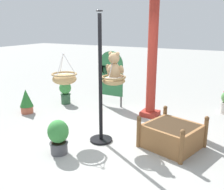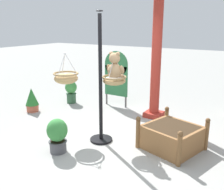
{
  "view_description": "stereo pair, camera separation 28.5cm",
  "coord_description": "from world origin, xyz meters",
  "px_view_note": "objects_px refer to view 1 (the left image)",
  "views": [
    {
      "loc": [
        2.2,
        -4.06,
        2.25
      ],
      "look_at": [
        -0.03,
        0.1,
        0.94
      ],
      "focal_mm": 41.54,
      "sensor_mm": 36.0,
      "label": 1
    },
    {
      "loc": [
        2.44,
        -3.92,
        2.25
      ],
      "look_at": [
        -0.03,
        0.1,
        0.94
      ],
      "focal_mm": 41.54,
      "sensor_mm": 36.0,
      "label": 2
    }
  ],
  "objects_px": {
    "teddy_bear": "(114,68)",
    "potted_plant_small_succulent": "(65,92)",
    "wooden_planter_box": "(172,135)",
    "greenhouse_pillar_right": "(152,57)",
    "display_pole_central": "(101,104)",
    "potted_plant_fern_front": "(58,136)",
    "hanging_basket_with_teddy": "(114,80)",
    "hanging_basket_left_high": "(64,78)",
    "potted_plant_tall_leafy": "(26,101)",
    "display_sign_board": "(111,74)"
  },
  "relations": [
    {
      "from": "teddy_bear",
      "to": "potted_plant_small_succulent",
      "type": "distance_m",
      "value": 2.9
    },
    {
      "from": "teddy_bear",
      "to": "wooden_planter_box",
      "type": "height_order",
      "value": "teddy_bear"
    },
    {
      "from": "greenhouse_pillar_right",
      "to": "display_pole_central",
      "type": "bearing_deg",
      "value": -100.99
    },
    {
      "from": "potted_plant_fern_front",
      "to": "potted_plant_small_succulent",
      "type": "height_order",
      "value": "potted_plant_small_succulent"
    },
    {
      "from": "display_pole_central",
      "to": "hanging_basket_with_teddy",
      "type": "bearing_deg",
      "value": 59.04
    },
    {
      "from": "display_pole_central",
      "to": "potted_plant_small_succulent",
      "type": "distance_m",
      "value": 2.76
    },
    {
      "from": "wooden_planter_box",
      "to": "potted_plant_fern_front",
      "type": "relative_size",
      "value": 1.89
    },
    {
      "from": "hanging_basket_left_high",
      "to": "teddy_bear",
      "type": "bearing_deg",
      "value": 18.77
    },
    {
      "from": "display_pole_central",
      "to": "teddy_bear",
      "type": "distance_m",
      "value": 0.73
    },
    {
      "from": "potted_plant_tall_leafy",
      "to": "display_sign_board",
      "type": "relative_size",
      "value": 0.41
    },
    {
      "from": "hanging_basket_left_high",
      "to": "potted_plant_fern_front",
      "type": "xyz_separation_m",
      "value": [
        0.41,
        -0.75,
        -0.86
      ]
    },
    {
      "from": "teddy_bear",
      "to": "display_sign_board",
      "type": "distance_m",
      "value": 2.19
    },
    {
      "from": "teddy_bear",
      "to": "potted_plant_fern_front",
      "type": "distance_m",
      "value": 1.63
    },
    {
      "from": "teddy_bear",
      "to": "display_pole_central",
      "type": "bearing_deg",
      "value": -118.63
    },
    {
      "from": "wooden_planter_box",
      "to": "potted_plant_small_succulent",
      "type": "relative_size",
      "value": 1.8
    },
    {
      "from": "display_pole_central",
      "to": "potted_plant_small_succulent",
      "type": "xyz_separation_m",
      "value": [
        -2.16,
        1.66,
        -0.41
      ]
    },
    {
      "from": "wooden_planter_box",
      "to": "display_sign_board",
      "type": "distance_m",
      "value": 2.88
    },
    {
      "from": "display_pole_central",
      "to": "teddy_bear",
      "type": "height_order",
      "value": "display_pole_central"
    },
    {
      "from": "display_pole_central",
      "to": "hanging_basket_left_high",
      "type": "relative_size",
      "value": 3.99
    },
    {
      "from": "hanging_basket_left_high",
      "to": "wooden_planter_box",
      "type": "height_order",
      "value": "hanging_basket_left_high"
    },
    {
      "from": "display_pole_central",
      "to": "potted_plant_tall_leafy",
      "type": "bearing_deg",
      "value": 168.33
    },
    {
      "from": "wooden_planter_box",
      "to": "potted_plant_tall_leafy",
      "type": "height_order",
      "value": "potted_plant_tall_leafy"
    },
    {
      "from": "teddy_bear",
      "to": "potted_plant_fern_front",
      "type": "xyz_separation_m",
      "value": [
        -0.55,
        -1.08,
        -1.1
      ]
    },
    {
      "from": "display_sign_board",
      "to": "hanging_basket_with_teddy",
      "type": "bearing_deg",
      "value": -60.26
    },
    {
      "from": "hanging_basket_left_high",
      "to": "hanging_basket_with_teddy",
      "type": "bearing_deg",
      "value": 17.42
    },
    {
      "from": "display_pole_central",
      "to": "teddy_bear",
      "type": "bearing_deg",
      "value": 61.37
    },
    {
      "from": "display_pole_central",
      "to": "potted_plant_fern_front",
      "type": "relative_size",
      "value": 3.94
    },
    {
      "from": "wooden_planter_box",
      "to": "potted_plant_small_succulent",
      "type": "bearing_deg",
      "value": 160.03
    },
    {
      "from": "greenhouse_pillar_right",
      "to": "potted_plant_tall_leafy",
      "type": "height_order",
      "value": "greenhouse_pillar_right"
    },
    {
      "from": "hanging_basket_left_high",
      "to": "display_sign_board",
      "type": "relative_size",
      "value": 0.4
    },
    {
      "from": "potted_plant_fern_front",
      "to": "potted_plant_tall_leafy",
      "type": "height_order",
      "value": "potted_plant_tall_leafy"
    },
    {
      "from": "display_pole_central",
      "to": "potted_plant_small_succulent",
      "type": "height_order",
      "value": "display_pole_central"
    },
    {
      "from": "hanging_basket_left_high",
      "to": "potted_plant_tall_leafy",
      "type": "height_order",
      "value": "hanging_basket_left_high"
    },
    {
      "from": "display_sign_board",
      "to": "potted_plant_small_succulent",
      "type": "bearing_deg",
      "value": -159.99
    },
    {
      "from": "potted_plant_small_succulent",
      "to": "display_pole_central",
      "type": "bearing_deg",
      "value": -37.44
    },
    {
      "from": "teddy_bear",
      "to": "hanging_basket_left_high",
      "type": "bearing_deg",
      "value": -161.23
    },
    {
      "from": "display_pole_central",
      "to": "teddy_bear",
      "type": "relative_size",
      "value": 4.57
    },
    {
      "from": "teddy_bear",
      "to": "potted_plant_fern_front",
      "type": "bearing_deg",
      "value": -117.01
    },
    {
      "from": "potted_plant_fern_front",
      "to": "display_pole_central",
      "type": "bearing_deg",
      "value": 63.56
    },
    {
      "from": "hanging_basket_left_high",
      "to": "greenhouse_pillar_right",
      "type": "xyz_separation_m",
      "value": [
        1.16,
        1.88,
        0.29
      ]
    },
    {
      "from": "potted_plant_fern_front",
      "to": "teddy_bear",
      "type": "bearing_deg",
      "value": 62.99
    },
    {
      "from": "greenhouse_pillar_right",
      "to": "wooden_planter_box",
      "type": "distance_m",
      "value": 2.12
    },
    {
      "from": "potted_plant_tall_leafy",
      "to": "display_sign_board",
      "type": "bearing_deg",
      "value": 44.25
    },
    {
      "from": "hanging_basket_with_teddy",
      "to": "potted_plant_tall_leafy",
      "type": "xyz_separation_m",
      "value": [
        -2.69,
        0.28,
        -0.89
      ]
    },
    {
      "from": "display_pole_central",
      "to": "display_sign_board",
      "type": "xyz_separation_m",
      "value": [
        -0.91,
        2.11,
        0.13
      ]
    },
    {
      "from": "greenhouse_pillar_right",
      "to": "potted_plant_fern_front",
      "type": "bearing_deg",
      "value": -105.99
    },
    {
      "from": "hanging_basket_left_high",
      "to": "wooden_planter_box",
      "type": "relative_size",
      "value": 0.52
    },
    {
      "from": "hanging_basket_with_teddy",
      "to": "potted_plant_small_succulent",
      "type": "height_order",
      "value": "hanging_basket_with_teddy"
    },
    {
      "from": "teddy_bear",
      "to": "greenhouse_pillar_right",
      "type": "distance_m",
      "value": 1.57
    },
    {
      "from": "hanging_basket_left_high",
      "to": "potted_plant_small_succulent",
      "type": "height_order",
      "value": "hanging_basket_left_high"
    }
  ]
}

